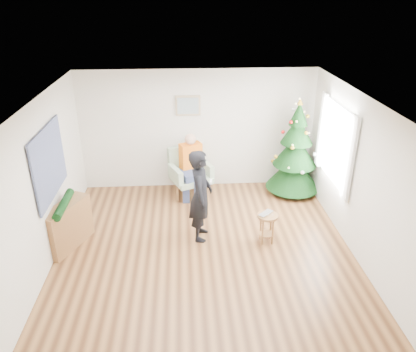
{
  "coord_description": "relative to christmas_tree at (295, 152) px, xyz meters",
  "views": [
    {
      "loc": [
        -0.31,
        -5.78,
        4.12
      ],
      "look_at": [
        0.1,
        0.6,
        1.1
      ],
      "focal_mm": 35.0,
      "sensor_mm": 36.0,
      "label": 1
    }
  ],
  "objects": [
    {
      "name": "standing_man",
      "position": [
        -2.08,
        -1.65,
        -0.1
      ],
      "size": [
        0.47,
        0.65,
        1.67
      ],
      "primitive_type": "imported",
      "rotation": [
        0.0,
        0.0,
        1.45
      ],
      "color": "black",
      "rests_on": "floor"
    },
    {
      "name": "stool",
      "position": [
        -0.94,
        -1.88,
        -0.66
      ],
      "size": [
        0.36,
        0.36,
        0.54
      ],
      "rotation": [
        0.0,
        0.0,
        0.41
      ],
      "color": "brown",
      "rests_on": "floor"
    },
    {
      "name": "wall_right",
      "position": [
        0.46,
        -2.03,
        0.36
      ],
      "size": [
        0.0,
        5.0,
        5.0
      ],
      "primitive_type": "plane",
      "rotation": [
        1.57,
        0.0,
        -1.57
      ],
      "color": "silver",
      "rests_on": "floor"
    },
    {
      "name": "wall_back",
      "position": [
        -2.04,
        0.47,
        0.36
      ],
      "size": [
        5.0,
        0.0,
        5.0
      ],
      "primitive_type": "plane",
      "rotation": [
        1.57,
        0.0,
        0.0
      ],
      "color": "silver",
      "rests_on": "floor"
    },
    {
      "name": "game_controller",
      "position": [
        -1.9,
        -1.68,
        0.18
      ],
      "size": [
        0.05,
        0.13,
        0.04
      ],
      "primitive_type": "cube",
      "rotation": [
        0.0,
        0.0,
        -0.12
      ],
      "color": "white",
      "rests_on": "standing_man"
    },
    {
      "name": "curtains",
      "position": [
        0.4,
        -1.03,
        0.56
      ],
      "size": [
        0.05,
        1.75,
        1.5
      ],
      "color": "white",
      "rests_on": "wall_right"
    },
    {
      "name": "armchair",
      "position": [
        -2.23,
        0.03,
        -0.55
      ],
      "size": [
        0.99,
        0.97,
        1.03
      ],
      "rotation": [
        0.0,
        0.0,
        0.4
      ],
      "color": "#98B08E",
      "rests_on": "floor"
    },
    {
      "name": "wall_left",
      "position": [
        -4.54,
        -2.03,
        0.36
      ],
      "size": [
        0.0,
        5.0,
        5.0
      ],
      "primitive_type": "plane",
      "rotation": [
        1.57,
        0.0,
        1.57
      ],
      "color": "silver",
      "rests_on": "floor"
    },
    {
      "name": "garland",
      "position": [
        -4.37,
        -1.78,
        -0.12
      ],
      "size": [
        0.14,
        0.9,
        0.14
      ],
      "primitive_type": "cylinder",
      "rotation": [
        1.57,
        0.0,
        0.0
      ],
      "color": "black",
      "rests_on": "console"
    },
    {
      "name": "wall_front",
      "position": [
        -2.04,
        -4.53,
        0.36
      ],
      "size": [
        5.0,
        0.0,
        5.0
      ],
      "primitive_type": "plane",
      "rotation": [
        -1.57,
        0.0,
        0.0
      ],
      "color": "silver",
      "rests_on": "floor"
    },
    {
      "name": "framed_picture",
      "position": [
        -2.24,
        0.43,
        0.91
      ],
      "size": [
        0.52,
        0.05,
        0.42
      ],
      "color": "tan",
      "rests_on": "wall_back"
    },
    {
      "name": "floor",
      "position": [
        -2.04,
        -2.03,
        -0.94
      ],
      "size": [
        5.0,
        5.0,
        0.0
      ],
      "primitive_type": "plane",
      "color": "brown",
      "rests_on": "ground"
    },
    {
      "name": "christmas_tree",
      "position": [
        0.0,
        0.0,
        0.0
      ],
      "size": [
        1.15,
        1.15,
        2.08
      ],
      "rotation": [
        0.0,
        0.0,
        0.28
      ],
      "color": "#3F2816",
      "rests_on": "floor"
    },
    {
      "name": "ceiling",
      "position": [
        -2.04,
        -2.03,
        1.66
      ],
      "size": [
        5.0,
        5.0,
        0.0
      ],
      "primitive_type": "plane",
      "rotation": [
        3.14,
        0.0,
        0.0
      ],
      "color": "white",
      "rests_on": "wall_back"
    },
    {
      "name": "seated_person",
      "position": [
        -2.21,
        -0.03,
        -0.24
      ],
      "size": [
        0.57,
        0.73,
        1.35
      ],
      "rotation": [
        0.0,
        0.0,
        0.4
      ],
      "color": "navy",
      "rests_on": "armchair"
    },
    {
      "name": "laptop",
      "position": [
        -0.94,
        -1.88,
        -0.38
      ],
      "size": [
        0.35,
        0.35,
        0.02
      ],
      "primitive_type": "imported",
      "rotation": [
        0.0,
        0.0,
        0.76
      ],
      "color": "silver",
      "rests_on": "stool"
    },
    {
      "name": "console",
      "position": [
        -4.37,
        -1.78,
        -0.54
      ],
      "size": [
        0.69,
        1.03,
        0.8
      ],
      "primitive_type": "cube",
      "rotation": [
        0.0,
        0.0,
        -0.43
      ],
      "color": "brown",
      "rests_on": "floor"
    },
    {
      "name": "window_panel",
      "position": [
        0.43,
        -1.03,
        0.56
      ],
      "size": [
        0.04,
        1.3,
        1.4
      ],
      "primitive_type": "cube",
      "color": "white",
      "rests_on": "wall_right"
    },
    {
      "name": "tapestry",
      "position": [
        -4.5,
        -1.73,
        0.61
      ],
      "size": [
        0.03,
        1.5,
        1.15
      ],
      "primitive_type": "cube",
      "color": "black",
      "rests_on": "wall_left"
    }
  ]
}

